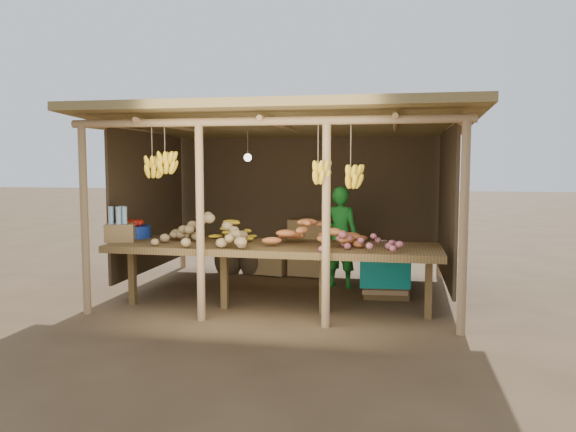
# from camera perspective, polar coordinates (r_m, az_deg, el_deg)

# --- Properties ---
(ground) EXTENTS (60.00, 60.00, 0.00)m
(ground) POSITION_cam_1_polar(r_m,az_deg,el_deg) (7.70, 0.00, -7.80)
(ground) COLOR brown
(ground) RESTS_ON ground
(stall_structure) EXTENTS (4.70, 3.50, 2.43)m
(stall_structure) POSITION_cam_1_polar(r_m,az_deg,el_deg) (7.45, -0.26, 6.62)
(stall_structure) COLOR #A78056
(stall_structure) RESTS_ON ground
(counter) EXTENTS (3.90, 1.05, 0.80)m
(counter) POSITION_cam_1_polar(r_m,az_deg,el_deg) (6.65, -1.55, -3.42)
(counter) COLOR brown
(counter) RESTS_ON ground
(potato_heap) EXTENTS (1.26, 0.90, 0.37)m
(potato_heap) POSITION_cam_1_polar(r_m,az_deg,el_deg) (6.65, -8.27, -1.31)
(potato_heap) COLOR #967A4D
(potato_heap) RESTS_ON counter
(sweet_potato_heap) EXTENTS (1.06, 0.67, 0.36)m
(sweet_potato_heap) POSITION_cam_1_polar(r_m,az_deg,el_deg) (6.58, 2.75, -1.39)
(sweet_potato_heap) COLOR #BB6330
(sweet_potato_heap) RESTS_ON counter
(onion_heap) EXTENTS (1.03, 0.80, 0.36)m
(onion_heap) POSITION_cam_1_polar(r_m,az_deg,el_deg) (6.20, 7.75, -1.84)
(onion_heap) COLOR #AD545F
(onion_heap) RESTS_ON counter
(banana_pile) EXTENTS (0.61, 0.46, 0.34)m
(banana_pile) POSITION_cam_1_polar(r_m,az_deg,el_deg) (7.02, -5.54, -1.06)
(banana_pile) COLOR yellow
(banana_pile) RESTS_ON counter
(tomato_basin) EXTENTS (0.44, 0.44, 0.23)m
(tomato_basin) POSITION_cam_1_polar(r_m,az_deg,el_deg) (7.50, -15.43, -1.41)
(tomato_basin) COLOR navy
(tomato_basin) RESTS_ON counter
(bottle_box) EXTENTS (0.42, 0.38, 0.43)m
(bottle_box) POSITION_cam_1_polar(r_m,az_deg,el_deg) (7.18, -16.73, -1.17)
(bottle_box) COLOR olive
(bottle_box) RESTS_ON counter
(vendor) EXTENTS (0.60, 0.48, 1.44)m
(vendor) POSITION_cam_1_polar(r_m,az_deg,el_deg) (7.97, 5.35, -2.13)
(vendor) COLOR #1B7923
(vendor) RESTS_ON ground
(tarp_crate) EXTENTS (0.68, 0.60, 0.77)m
(tarp_crate) POSITION_cam_1_polar(r_m,az_deg,el_deg) (7.53, 9.88, -5.73)
(tarp_crate) COLOR brown
(tarp_crate) RESTS_ON ground
(carton_stack) EXTENTS (1.20, 0.51, 0.87)m
(carton_stack) POSITION_cam_1_polar(r_m,az_deg,el_deg) (8.81, 0.79, -3.59)
(carton_stack) COLOR olive
(carton_stack) RESTS_ON ground
(burlap_sacks) EXTENTS (0.87, 0.46, 0.62)m
(burlap_sacks) POSITION_cam_1_polar(r_m,az_deg,el_deg) (9.02, -4.80, -4.13)
(burlap_sacks) COLOR #453420
(burlap_sacks) RESTS_ON ground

